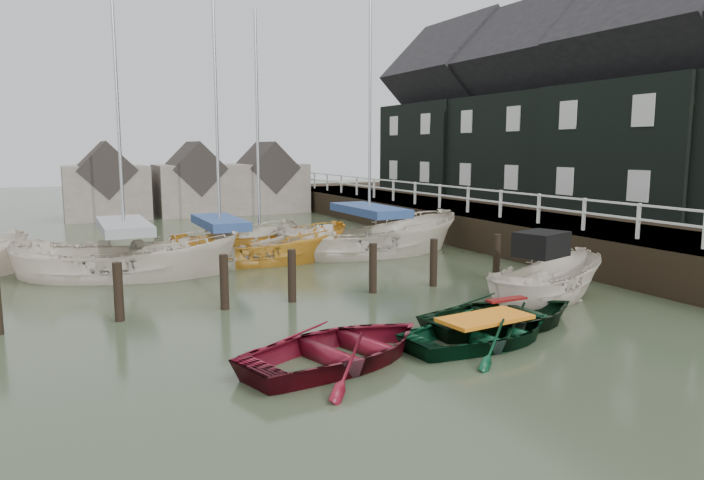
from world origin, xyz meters
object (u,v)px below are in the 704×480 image
sailboat_a (127,275)px  motorboat (544,299)px  rowboat_red (341,363)px  sailboat_d (369,253)px  rowboat_dkgreen (506,327)px  sailboat_b (221,263)px  sailboat_c (260,262)px  rowboat_green (484,343)px

sailboat_a → motorboat: bearing=-113.3°
rowboat_red → sailboat_a: size_ratio=0.38×
motorboat → sailboat_d: 8.70m
rowboat_dkgreen → sailboat_a: sailboat_a is taller
sailboat_a → sailboat_b: sailboat_b is taller
sailboat_a → sailboat_d: size_ratio=0.90×
rowboat_red → sailboat_a: 10.57m
rowboat_dkgreen → motorboat: 2.80m
rowboat_red → sailboat_a: sailboat_a is taller
rowboat_dkgreen → sailboat_a: (-7.15, 9.64, 0.06)m
sailboat_c → rowboat_green: bearing=-164.6°
rowboat_red → rowboat_dkgreen: (4.36, 0.55, 0.00)m
sailboat_c → rowboat_dkgreen: bearing=-157.9°
rowboat_green → motorboat: (3.57, 2.15, 0.09)m
sailboat_c → sailboat_d: sailboat_d is taller
sailboat_c → sailboat_d: size_ratio=0.82×
rowboat_dkgreen → sailboat_c: sailboat_c is taller
sailboat_d → rowboat_green: bearing=167.9°
rowboat_green → sailboat_a: sailboat_a is taller
sailboat_a → sailboat_b: 3.28m
rowboat_red → sailboat_c: size_ratio=0.42×
rowboat_green → sailboat_d: (2.83, 10.81, 0.06)m
sailboat_a → sailboat_c: bearing=-65.3°
rowboat_red → sailboat_c: 10.92m
motorboat → sailboat_b: sailboat_b is taller
rowboat_dkgreen → sailboat_d: bearing=-11.9°
sailboat_b → sailboat_d: bearing=-107.6°
rowboat_dkgreen → sailboat_b: sailboat_b is taller
rowboat_dkgreen → motorboat: motorboat is taller
sailboat_b → sailboat_c: 1.38m
rowboat_green → rowboat_dkgreen: size_ratio=0.92×
rowboat_green → motorboat: size_ratio=0.77×
sailboat_a → sailboat_c: size_ratio=1.10×
rowboat_red → sailboat_a: (-2.80, 10.20, 0.06)m
motorboat → sailboat_c: (-5.01, 8.82, -0.08)m
sailboat_b → sailboat_c: (1.36, -0.18, -0.06)m
sailboat_b → rowboat_dkgreen: bearing=-173.5°
rowboat_dkgreen → sailboat_b: (-3.96, 10.40, 0.07)m
rowboat_green → sailboat_a: 11.99m
sailboat_a → sailboat_d: 8.84m
rowboat_red → sailboat_d: sailboat_d is taller
rowboat_red → sailboat_d: size_ratio=0.34×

